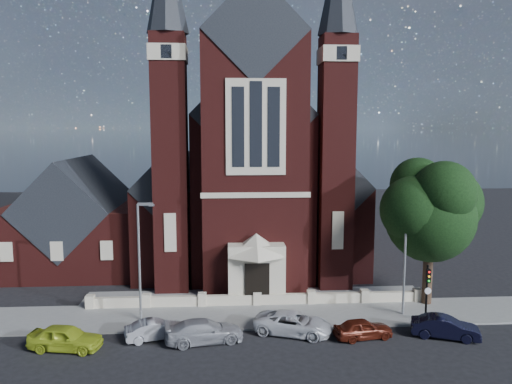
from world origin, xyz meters
TOP-DOWN VIEW (x-y plane):
  - ground at (0.00, 15.00)m, footprint 120.00×120.00m
  - pavement_strip at (0.00, 4.50)m, footprint 60.00×5.00m
  - forecourt_paving at (0.00, 8.50)m, footprint 26.00×3.00m
  - forecourt_wall at (0.00, 6.50)m, footprint 24.00×0.40m
  - church at (-0.00, 22.94)m, footprint 20.01×34.90m
  - parish_hall at (-16.00, 18.00)m, footprint 12.00×12.20m
  - street_tree at (12.60, 5.71)m, footprint 6.40×6.60m
  - street_lamp_left at (-7.91, 4.00)m, footprint 1.16×0.22m
  - street_lamp_right at (10.09, 4.00)m, footprint 1.16×0.22m
  - traffic_signal at (11.00, 2.43)m, footprint 0.28×0.42m
  - car_lime_van at (-11.69, -0.08)m, footprint 4.51×2.44m
  - car_silver_a at (-6.62, 1.08)m, footprint 3.91×2.31m
  - car_silver_b at (-3.61, 0.47)m, footprint 5.04×2.78m
  - car_white_suv at (1.97, 1.37)m, footprint 5.41×3.80m
  - car_dark_red at (6.18, 0.41)m, footprint 3.84×2.07m
  - car_navy at (11.29, 0.18)m, footprint 4.32×2.73m

SIDE VIEW (x-z plane):
  - ground at x=0.00m, z-range 0.00..0.00m
  - pavement_strip at x=0.00m, z-range -0.06..0.06m
  - forecourt_paving at x=0.00m, z-range -0.07..0.07m
  - forecourt_wall at x=0.00m, z-range -0.45..0.45m
  - car_silver_a at x=-6.62m, z-range 0.00..1.22m
  - car_dark_red at x=6.18m, z-range 0.00..1.24m
  - car_navy at x=11.29m, z-range 0.00..1.35m
  - car_white_suv at x=1.97m, z-range 0.00..1.37m
  - car_silver_b at x=-3.61m, z-range 0.00..1.38m
  - car_lime_van at x=-11.69m, z-range 0.00..1.46m
  - traffic_signal at x=11.00m, z-range 0.58..4.58m
  - parish_hall at x=-16.00m, z-range -1.11..9.13m
  - street_lamp_left at x=-7.91m, z-range 0.55..8.64m
  - street_lamp_right at x=10.09m, z-range 0.55..8.64m
  - street_tree at x=12.60m, z-range 1.61..12.31m
  - church at x=0.00m, z-range -6.41..22.79m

